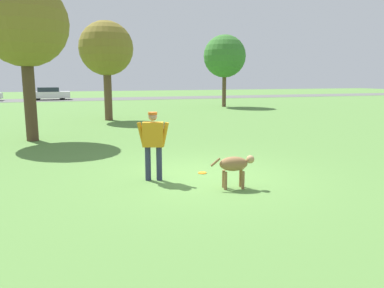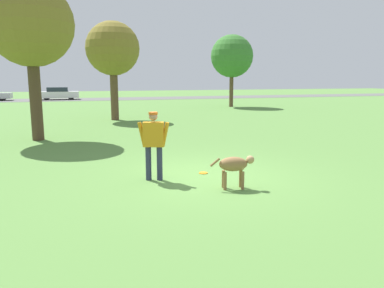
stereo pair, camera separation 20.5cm
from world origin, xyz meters
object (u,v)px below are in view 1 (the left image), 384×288
at_px(frisbee, 202,173).
at_px(tree_far_right, 225,56).
at_px(parked_car_white, 50,94).
at_px(tree_near_left, 24,24).
at_px(dog, 235,165).
at_px(person, 153,140).
at_px(tree_mid_center, 106,49).

relative_size(frisbee, tree_far_right, 0.04).
height_order(frisbee, parked_car_white, parked_car_white).
bearing_deg(tree_near_left, tree_far_right, 44.10).
height_order(dog, parked_car_white, parked_car_white).
bearing_deg(person, dog, -19.15).
distance_m(tree_near_left, tree_far_right, 18.68).
bearing_deg(parked_car_white, tree_mid_center, -81.51).
bearing_deg(tree_mid_center, parked_car_white, 99.97).
distance_m(person, tree_near_left, 8.15).
height_order(tree_near_left, tree_far_right, tree_near_left).
relative_size(dog, frisbee, 4.42).
distance_m(tree_far_right, parked_car_white, 20.33).
bearing_deg(person, parked_car_white, 114.24).
xyz_separation_m(tree_near_left, parked_car_white, (-0.31, 27.62, -3.53)).
bearing_deg(tree_mid_center, dog, -85.60).
height_order(frisbee, tree_near_left, tree_near_left).
relative_size(frisbee, parked_car_white, 0.05).
xyz_separation_m(person, tree_far_right, (10.35, 19.82, 3.05)).
distance_m(frisbee, tree_near_left, 8.92).
height_order(tree_near_left, tree_mid_center, tree_near_left).
distance_m(dog, parked_car_white, 35.93).
bearing_deg(dog, person, 152.55).
distance_m(tree_near_left, parked_car_white, 27.85).
xyz_separation_m(tree_near_left, tree_mid_center, (3.47, 6.09, -0.36)).
bearing_deg(parked_car_white, person, -85.89).
bearing_deg(tree_far_right, parked_car_white, 133.19).
bearing_deg(person, tree_far_right, 81.07).
bearing_deg(parked_car_white, tree_far_right, -48.29).
xyz_separation_m(frisbee, tree_mid_center, (-0.86, 12.67, 3.82)).
distance_m(frisbee, tree_mid_center, 13.27).
xyz_separation_m(dog, tree_near_left, (-4.56, 7.98, 3.69)).
bearing_deg(dog, tree_near_left, 130.09).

